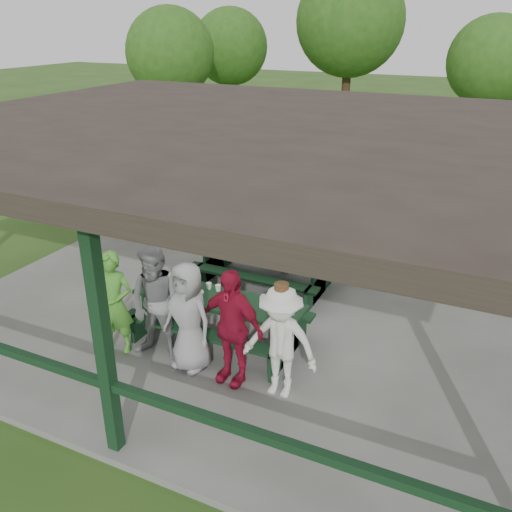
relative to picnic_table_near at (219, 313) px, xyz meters
The scene contains 19 objects.
ground 1.33m from the picnic_table_near, 88.74° to the left, with size 90.00×90.00×0.00m, color #284B17.
concrete_slab 1.31m from the picnic_table_near, 88.74° to the left, with size 10.00×8.00×0.10m, color slate.
pavilion_structure 2.85m from the picnic_table_near, 88.74° to the left, with size 10.60×8.60×3.24m.
picnic_table_near is the anchor object (origin of this frame).
picnic_table_far 2.01m from the picnic_table_near, 94.13° to the left, with size 2.54×1.39×0.75m.
table_setting 0.31m from the picnic_table_near, 21.95° to the left, with size 2.34×0.45×0.10m.
contestant_green 1.60m from the picnic_table_near, 143.68° to the right, with size 0.59×0.39×1.63m, color #4A982E.
contestant_grey_left 1.06m from the picnic_table_near, 125.78° to the right, with size 0.87×0.68×1.78m, color gray.
contestant_grey_mid 0.89m from the picnic_table_near, 91.99° to the right, with size 0.81×0.53×1.65m, color #969699.
contestant_red 1.13m from the picnic_table_near, 51.70° to the right, with size 1.00×0.42×1.71m, color #A3122F.
contestant_white_fedora 1.65m from the picnic_table_near, 30.74° to the right, with size 1.05×0.61×1.66m.
spectator_lblue 2.92m from the picnic_table_near, 93.03° to the left, with size 1.51×0.48×1.62m, color #879CD1.
spectator_blue 3.82m from the picnic_table_near, 111.71° to the left, with size 0.67×0.44×1.84m, color teal.
spectator_grey 3.23m from the picnic_table_near, 66.94° to the left, with size 0.84×0.65×1.72m, color gray.
farm_trailer 10.43m from the picnic_table_near, 112.78° to the left, with size 3.74×2.36×1.31m.
tree_far_left 19.10m from the picnic_table_near, 117.21° to the left, with size 3.39×3.39×5.30m.
tree_left 17.60m from the picnic_table_near, 100.52° to the left, with size 4.41×4.41×6.89m.
tree_mid 16.16m from the picnic_table_near, 80.86° to the left, with size 3.19×3.19×4.99m.
tree_edge_left 15.20m from the picnic_table_near, 125.89° to the left, with size 3.38×3.38×5.28m.
Camera 1 is at (3.66, -7.62, 4.81)m, focal length 38.00 mm.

